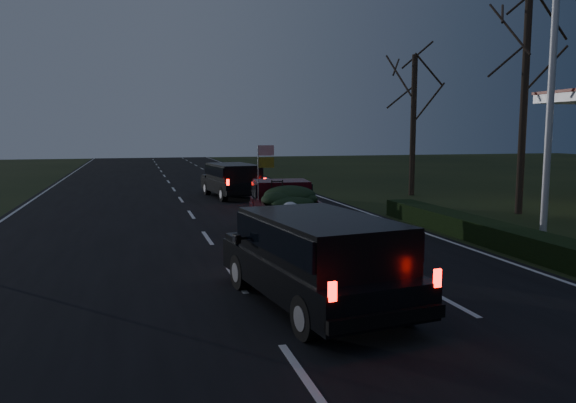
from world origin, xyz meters
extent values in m
plane|color=black|center=(0.00, 0.00, 0.00)|extent=(120.00, 120.00, 0.00)
cube|color=black|center=(0.00, 0.00, 0.01)|extent=(14.00, 120.00, 0.02)
cube|color=black|center=(7.80, 3.00, 0.30)|extent=(1.00, 10.00, 0.60)
cylinder|color=silver|center=(9.50, 2.00, 4.50)|extent=(0.20, 0.20, 9.00)
cylinder|color=black|center=(12.50, 7.00, 4.25)|extent=(0.28, 0.28, 8.50)
cylinder|color=black|center=(11.50, 14.00, 3.50)|extent=(0.28, 0.28, 7.00)
cube|color=#36070E|center=(2.38, 4.82, 0.55)|extent=(2.35, 4.77, 0.50)
cube|color=#36070E|center=(2.48, 5.64, 1.24)|extent=(1.85, 1.65, 0.83)
cube|color=black|center=(2.48, 5.64, 1.33)|extent=(1.93, 1.57, 0.50)
cube|color=#36070E|center=(2.25, 3.64, 0.83)|extent=(1.98, 2.75, 0.06)
ellipsoid|color=black|center=(2.34, 4.09, 1.24)|extent=(1.65, 1.81, 0.55)
cylinder|color=gray|center=(1.56, 4.91, 1.88)|extent=(0.03, 0.03, 1.84)
cube|color=red|center=(1.81, 4.89, 2.64)|extent=(0.48, 0.07, 0.31)
cube|color=gold|center=(1.81, 4.89, 2.28)|extent=(0.48, 0.07, 0.31)
cube|color=black|center=(2.50, 15.39, 0.60)|extent=(2.52, 4.89, 0.58)
cube|color=black|center=(2.53, 15.15, 1.27)|extent=(2.24, 3.61, 0.78)
cube|color=black|center=(2.53, 15.15, 1.35)|extent=(2.33, 3.53, 0.47)
cube|color=black|center=(1.08, -2.09, 0.62)|extent=(2.68, 5.04, 0.60)
cube|color=black|center=(1.12, -2.34, 1.30)|extent=(2.37, 3.74, 0.80)
cube|color=black|center=(1.12, -2.34, 1.38)|extent=(2.46, 3.65, 0.48)
cube|color=black|center=(-0.22, -1.32, 1.18)|extent=(0.13, 0.23, 0.16)
camera|label=1|loc=(-2.04, -11.72, 3.20)|focal=35.00mm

